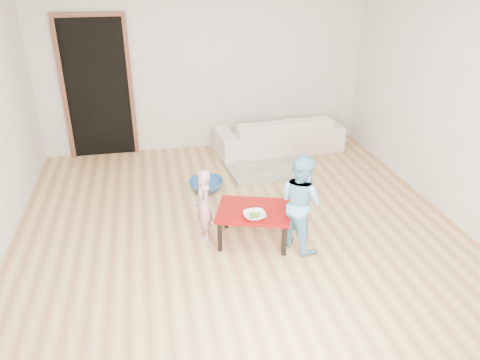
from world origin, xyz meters
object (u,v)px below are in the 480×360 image
object	(u,v)px
bowl	(255,215)
child_blue	(301,202)
child_pink	(203,205)
sofa	(279,134)
red_table	(254,225)
basin	(206,185)

from	to	relation	value
bowl	child_blue	distance (m)	0.50
child_pink	child_blue	size ratio (longest dim) A/B	0.76
sofa	bowl	bearing A→B (deg)	63.48
bowl	child_pink	bearing A→B (deg)	144.06
bowl	child_pink	distance (m)	0.60
red_table	bowl	bearing A→B (deg)	-101.36
red_table	child_pink	size ratio (longest dim) A/B	0.96
bowl	sofa	bearing A→B (deg)	69.04
sofa	child_pink	size ratio (longest dim) A/B	2.46
red_table	basin	distance (m)	1.37
red_table	basin	xyz separation A→B (m)	(-0.34, 1.32, -0.12)
red_table	bowl	size ratio (longest dim) A/B	3.38
child_pink	child_blue	bearing A→B (deg)	61.68
bowl	basin	world-z (taller)	bowl
child_pink	basin	xyz separation A→B (m)	(0.18, 1.14, -0.33)
child_blue	basin	world-z (taller)	child_blue
bowl	basin	distance (m)	1.56
basin	red_table	bearing A→B (deg)	-75.56
sofa	red_table	distance (m)	2.63
sofa	child_pink	world-z (taller)	child_pink
basin	bowl	bearing A→B (deg)	-78.43
child_blue	basin	bearing A→B (deg)	1.79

